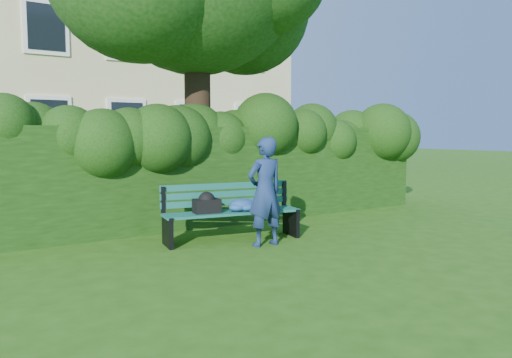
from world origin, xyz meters
TOP-DOWN VIEW (x-y plane):
  - ground at (0.00, 0.00)m, footprint 80.00×80.00m
  - apartment_building at (-0.00, 13.99)m, footprint 16.00×8.08m
  - hedge at (0.00, 2.20)m, footprint 10.00×1.00m
  - park_bench at (-0.47, 0.63)m, footprint 2.22×0.94m
  - man_reading at (-0.22, 0.03)m, footprint 0.60×0.39m

SIDE VIEW (x-z plane):
  - ground at x=0.00m, z-range 0.00..0.00m
  - park_bench at x=-0.47m, z-range 0.05..0.94m
  - man_reading at x=-0.22m, z-range 0.00..1.63m
  - hedge at x=0.00m, z-range 0.00..1.80m
  - apartment_building at x=0.00m, z-range 0.00..12.00m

